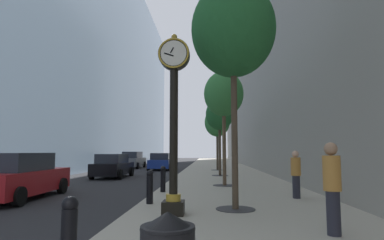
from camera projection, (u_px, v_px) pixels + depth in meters
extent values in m
plane|color=#262628|center=(184.00, 171.00, 27.95)|extent=(110.00, 110.00, 0.00)
cube|color=#ADA593|center=(219.00, 169.00, 30.76)|extent=(6.41, 80.00, 0.14)
cube|color=slate|center=(67.00, 43.00, 32.89)|extent=(9.00, 80.00, 26.12)
cube|color=gray|center=(295.00, 32.00, 31.70)|extent=(9.00, 80.00, 27.45)
cube|color=black|center=(173.00, 208.00, 8.05)|extent=(0.55, 0.55, 0.35)
cylinder|color=gold|center=(173.00, 197.00, 8.07)|extent=(0.38, 0.38, 0.18)
cylinder|color=black|center=(174.00, 131.00, 8.24)|extent=(0.22, 0.22, 3.26)
cylinder|color=black|center=(174.00, 55.00, 8.45)|extent=(0.84, 0.28, 0.84)
torus|color=gold|center=(174.00, 53.00, 8.29)|extent=(0.82, 0.05, 0.82)
cylinder|color=silver|center=(174.00, 53.00, 8.30)|extent=(0.69, 0.01, 0.69)
cylinder|color=silver|center=(175.00, 56.00, 8.60)|extent=(0.69, 0.01, 0.69)
sphere|color=gold|center=(174.00, 37.00, 8.50)|extent=(0.16, 0.16, 0.16)
cube|color=black|center=(172.00, 50.00, 8.30)|extent=(0.11, 0.01, 0.16)
cube|color=black|center=(169.00, 54.00, 8.29)|extent=(0.26, 0.01, 0.11)
sphere|color=black|center=(70.00, 204.00, 4.17)|extent=(0.22, 0.22, 0.22)
cylinder|color=black|center=(150.00, 190.00, 9.78)|extent=(0.21, 0.21, 0.86)
sphere|color=black|center=(150.00, 174.00, 9.83)|extent=(0.22, 0.22, 0.22)
cylinder|color=black|center=(163.00, 181.00, 12.61)|extent=(0.21, 0.21, 0.86)
sphere|color=black|center=(163.00, 169.00, 12.66)|extent=(0.22, 0.22, 0.22)
cylinder|color=#333335|center=(236.00, 209.00, 8.78)|extent=(1.10, 1.10, 0.02)
cylinder|color=#4C3D2D|center=(234.00, 133.00, 8.99)|extent=(0.18, 0.18, 4.28)
ellipsoid|color=#23602D|center=(233.00, 30.00, 9.29)|extent=(2.48, 2.48, 2.85)
cylinder|color=#333335|center=(225.00, 185.00, 14.87)|extent=(1.10, 1.10, 0.02)
cylinder|color=brown|center=(224.00, 147.00, 15.05)|extent=(0.18, 0.18, 3.69)
ellipsoid|color=#387F3D|center=(224.00, 94.00, 15.31)|extent=(1.92, 1.92, 2.21)
cylinder|color=#333335|center=(220.00, 175.00, 20.96)|extent=(1.10, 1.10, 0.02)
cylinder|color=#4C3D2D|center=(220.00, 150.00, 21.13)|extent=(0.18, 0.18, 3.43)
ellipsoid|color=#23602D|center=(220.00, 114.00, 21.37)|extent=(1.87, 1.87, 2.15)
cylinder|color=#333335|center=(218.00, 170.00, 27.06)|extent=(1.10, 1.10, 0.02)
cylinder|color=#4C3D2D|center=(217.00, 151.00, 27.22)|extent=(0.18, 0.18, 3.32)
ellipsoid|color=#387F3D|center=(217.00, 122.00, 27.47)|extent=(2.19, 2.19, 2.52)
cone|color=black|center=(168.00, 220.00, 2.98)|extent=(0.53, 0.53, 0.16)
cylinder|color=#23232D|center=(333.00, 213.00, 6.11)|extent=(0.33, 0.33, 0.85)
cylinder|color=#B77A33|center=(332.00, 173.00, 6.18)|extent=(0.44, 0.44, 0.69)
sphere|color=#9E7556|center=(331.00, 149.00, 6.23)|extent=(0.26, 0.26, 0.26)
cylinder|color=#23232D|center=(296.00, 187.00, 10.90)|extent=(0.36, 0.36, 0.78)
cylinder|color=#B77A33|center=(296.00, 166.00, 10.97)|extent=(0.47, 0.47, 0.63)
sphere|color=tan|center=(295.00, 154.00, 11.01)|extent=(0.24, 0.24, 0.24)
cube|color=navy|center=(162.00, 164.00, 29.71)|extent=(1.96, 4.25, 0.76)
cube|color=#282D38|center=(161.00, 156.00, 29.57)|extent=(1.70, 2.39, 0.62)
cylinder|color=black|center=(154.00, 166.00, 31.17)|extent=(0.23, 0.64, 0.64)
cylinder|color=black|center=(173.00, 166.00, 31.04)|extent=(0.23, 0.64, 0.64)
cylinder|color=black|center=(148.00, 167.00, 28.32)|extent=(0.23, 0.64, 0.64)
cylinder|color=black|center=(169.00, 167.00, 28.19)|extent=(0.23, 0.64, 0.64)
cube|color=black|center=(113.00, 169.00, 21.15)|extent=(1.81, 4.36, 0.76)
cube|color=#282D38|center=(112.00, 159.00, 21.00)|extent=(1.59, 2.44, 0.62)
cylinder|color=black|center=(107.00, 171.00, 22.64)|extent=(0.22, 0.64, 0.64)
cylinder|color=black|center=(131.00, 171.00, 22.55)|extent=(0.22, 0.64, 0.64)
cylinder|color=black|center=(92.00, 174.00, 19.69)|extent=(0.22, 0.64, 0.64)
cylinder|color=black|center=(120.00, 174.00, 19.60)|extent=(0.22, 0.64, 0.64)
cube|color=slate|center=(133.00, 162.00, 32.99)|extent=(1.84, 4.50, 0.83)
cube|color=#282D38|center=(133.00, 155.00, 32.84)|extent=(1.59, 2.53, 0.68)
cylinder|color=black|center=(129.00, 164.00, 34.53)|extent=(0.24, 0.65, 0.64)
cylinder|color=black|center=(144.00, 164.00, 34.39)|extent=(0.24, 0.65, 0.64)
cylinder|color=black|center=(121.00, 166.00, 31.53)|extent=(0.24, 0.65, 0.64)
cylinder|color=black|center=(137.00, 166.00, 31.39)|extent=(0.24, 0.65, 0.64)
cube|color=#AD191E|center=(20.00, 182.00, 11.66)|extent=(1.97, 4.74, 0.83)
cube|color=#282D38|center=(17.00, 162.00, 11.50)|extent=(1.69, 2.67, 0.68)
cylinder|color=black|center=(19.00, 186.00, 13.24)|extent=(0.24, 0.65, 0.64)
cylinder|color=black|center=(62.00, 186.00, 13.19)|extent=(0.24, 0.65, 0.64)
cylinder|color=black|center=(19.00, 197.00, 10.02)|extent=(0.24, 0.65, 0.64)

